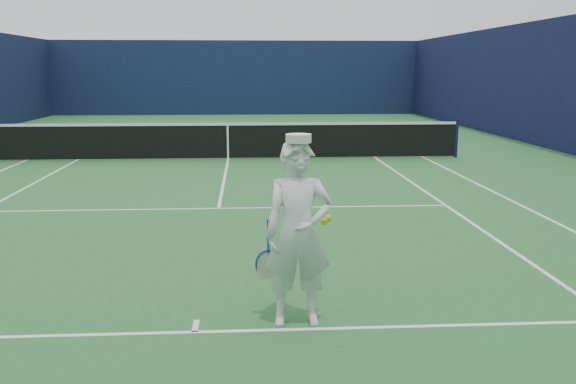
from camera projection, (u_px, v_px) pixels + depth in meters
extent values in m
plane|color=#25622C|center=(228.00, 159.00, 17.67)|extent=(80.00, 80.00, 0.00)
cube|color=white|center=(235.00, 124.00, 29.32)|extent=(11.03, 0.06, 0.01)
cube|color=white|center=(194.00, 332.00, 6.02)|extent=(11.03, 0.06, 0.01)
cube|color=white|center=(25.00, 161.00, 17.32)|extent=(0.06, 23.83, 0.01)
cube|color=white|center=(424.00, 157.00, 18.02)|extent=(0.06, 23.83, 0.01)
cube|color=white|center=(76.00, 161.00, 17.41)|extent=(0.06, 23.77, 0.01)
cube|color=white|center=(376.00, 158.00, 17.93)|extent=(0.06, 23.77, 0.01)
cube|color=white|center=(233.00, 136.00, 23.94)|extent=(8.23, 0.06, 0.01)
cube|color=white|center=(219.00, 208.00, 11.40)|extent=(8.23, 0.06, 0.01)
cube|color=white|center=(228.00, 159.00, 17.67)|extent=(0.06, 12.80, 0.01)
cube|color=white|center=(235.00, 124.00, 29.17)|extent=(0.06, 0.30, 0.01)
cube|color=white|center=(196.00, 326.00, 6.17)|extent=(0.06, 0.30, 0.01)
cube|color=#0E1735|center=(236.00, 78.00, 34.94)|extent=(20.12, 0.12, 4.00)
cylinder|color=#141E4C|center=(456.00, 138.00, 17.98)|extent=(0.09, 0.09, 1.07)
cube|color=black|center=(228.00, 141.00, 17.58)|extent=(12.79, 0.02, 0.92)
cube|color=white|center=(228.00, 124.00, 17.49)|extent=(12.79, 0.04, 0.07)
cube|color=white|center=(228.00, 142.00, 17.58)|extent=(0.05, 0.03, 0.94)
imported|color=white|center=(298.00, 234.00, 6.10)|extent=(0.66, 0.44, 1.79)
cylinder|color=white|center=(299.00, 138.00, 5.93)|extent=(0.24, 0.24, 0.08)
cube|color=white|center=(297.00, 140.00, 6.06)|extent=(0.18, 0.10, 0.02)
cylinder|color=navy|center=(268.00, 229.00, 6.15)|extent=(0.04, 0.09, 0.22)
cube|color=#1B4593|center=(268.00, 246.00, 6.24)|extent=(0.02, 0.02, 0.14)
torus|color=#1B4593|center=(268.00, 264.00, 6.34)|extent=(0.30, 0.10, 0.29)
cube|color=beige|center=(268.00, 264.00, 6.34)|extent=(0.22, 0.01, 0.30)
sphere|color=#D1E419|center=(324.00, 222.00, 6.20)|extent=(0.07, 0.07, 0.07)
sphere|color=#D1E419|center=(328.00, 218.00, 6.22)|extent=(0.07, 0.07, 0.07)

